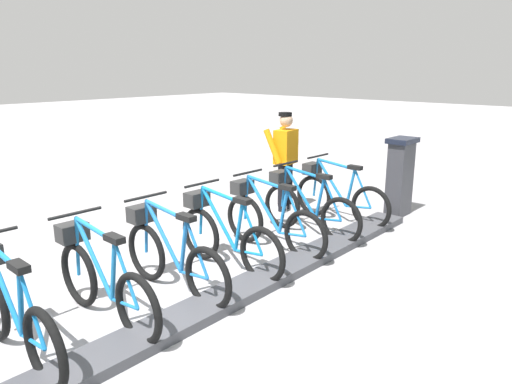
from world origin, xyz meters
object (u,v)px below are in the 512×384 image
at_px(bike_docked_3, 225,235).
at_px(bike_docked_5, 101,279).
at_px(payment_kiosk, 400,176).
at_px(bike_docked_1, 306,206).
at_px(bike_docked_0, 337,195).
at_px(bike_docked_2, 269,219).
at_px(bike_docked_6, 11,311).
at_px(bike_docked_4, 170,254).
at_px(worker_near_rack, 285,158).

relative_size(bike_docked_3, bike_docked_5, 1.00).
relative_size(payment_kiosk, bike_docked_1, 0.74).
bearing_deg(payment_kiosk, bike_docked_5, 83.60).
distance_m(bike_docked_1, bike_docked_5, 3.31).
relative_size(bike_docked_0, bike_docked_1, 1.00).
bearing_deg(bike_docked_2, bike_docked_0, -90.00).
distance_m(bike_docked_0, bike_docked_6, 4.96).
height_order(bike_docked_1, bike_docked_4, same).
bearing_deg(bike_docked_6, worker_near_rack, -78.61).
height_order(bike_docked_5, worker_near_rack, worker_near_rack).
height_order(bike_docked_0, bike_docked_5, same).
relative_size(bike_docked_1, bike_docked_4, 1.00).
bearing_deg(payment_kiosk, bike_docked_3, 80.57).
relative_size(bike_docked_1, bike_docked_6, 1.00).
height_order(bike_docked_1, worker_near_rack, worker_near_rack).
distance_m(bike_docked_0, bike_docked_2, 1.65).
relative_size(bike_docked_1, bike_docked_5, 1.00).
relative_size(bike_docked_2, bike_docked_3, 1.00).
xyz_separation_m(bike_docked_1, bike_docked_6, (0.00, 4.14, 0.00)).
bearing_deg(payment_kiosk, bike_docked_2, 77.67).
xyz_separation_m(bike_docked_5, bike_docked_6, (0.00, 0.83, 0.00)).
bearing_deg(bike_docked_3, bike_docked_5, 90.00).
bearing_deg(bike_docked_3, worker_near_rack, -67.73).
xyz_separation_m(bike_docked_1, bike_docked_3, (0.00, 1.65, 0.00)).
height_order(bike_docked_0, bike_docked_3, same).
height_order(payment_kiosk, bike_docked_1, payment_kiosk).
bearing_deg(bike_docked_1, bike_docked_5, 90.00).
height_order(payment_kiosk, bike_docked_0, payment_kiosk).
xyz_separation_m(bike_docked_3, bike_docked_6, (0.00, 2.48, 0.00)).
relative_size(bike_docked_2, worker_near_rack, 1.04).
bearing_deg(bike_docked_1, bike_docked_2, 90.00).
height_order(bike_docked_2, bike_docked_4, same).
relative_size(payment_kiosk, bike_docked_3, 0.74).
distance_m(bike_docked_5, worker_near_rack, 4.20).
bearing_deg(bike_docked_0, bike_docked_1, 90.00).
bearing_deg(bike_docked_2, bike_docked_5, 90.00).
height_order(bike_docked_3, bike_docked_6, same).
bearing_deg(bike_docked_0, bike_docked_6, 90.00).
bearing_deg(bike_docked_4, bike_docked_0, -90.00).
xyz_separation_m(bike_docked_3, bike_docked_4, (0.00, 0.83, 0.00)).
relative_size(payment_kiosk, bike_docked_0, 0.74).
bearing_deg(bike_docked_1, worker_near_rack, -37.21).
relative_size(bike_docked_0, worker_near_rack, 1.04).
xyz_separation_m(bike_docked_0, bike_docked_5, (0.00, 4.14, 0.00)).
xyz_separation_m(bike_docked_0, bike_docked_3, (0.00, 2.48, 0.00)).
bearing_deg(bike_docked_2, payment_kiosk, -102.33).
relative_size(bike_docked_2, bike_docked_5, 1.00).
bearing_deg(bike_docked_0, bike_docked_4, 90.00).
bearing_deg(bike_docked_6, bike_docked_4, -90.00).
bearing_deg(bike_docked_0, payment_kiosk, -120.76).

